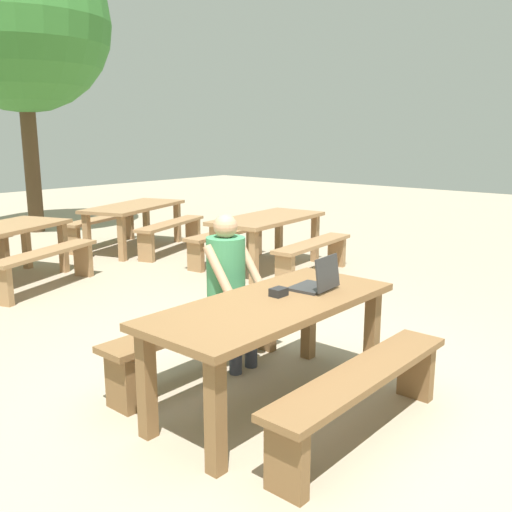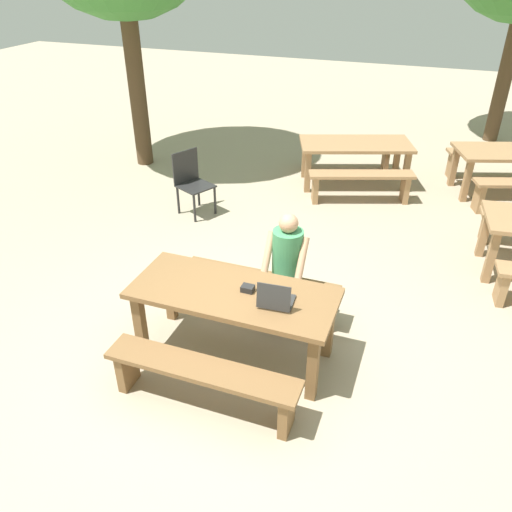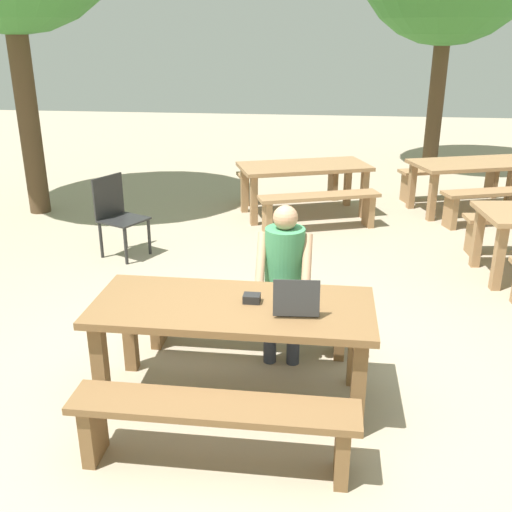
{
  "view_description": "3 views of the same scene",
  "coord_description": "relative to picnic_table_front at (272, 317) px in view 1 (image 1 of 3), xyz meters",
  "views": [
    {
      "loc": [
        -2.8,
        -2.29,
        1.83
      ],
      "look_at": [
        0.13,
        0.25,
        0.98
      ],
      "focal_mm": 39.91,
      "sensor_mm": 36.0,
      "label": 1
    },
    {
      "loc": [
        1.48,
        -3.44,
        3.36
      ],
      "look_at": [
        0.13,
        0.25,
        0.98
      ],
      "focal_mm": 35.84,
      "sensor_mm": 36.0,
      "label": 2
    },
    {
      "loc": [
        0.58,
        -3.46,
        2.42
      ],
      "look_at": [
        0.13,
        0.25,
        0.98
      ],
      "focal_mm": 41.25,
      "sensor_mm": 36.0,
      "label": 3
    }
  ],
  "objects": [
    {
      "name": "bench_rear_south",
      "position": [
        0.5,
        3.85,
        -0.28
      ],
      "size": [
        1.58,
        0.82,
        0.47
      ],
      "rotation": [
        0.0,
        0.0,
        0.35
      ],
      "color": "#9E754C",
      "rests_on": "ground"
    },
    {
      "name": "picnic_table_distant",
      "position": [
        2.65,
        4.98,
        -0.02
      ],
      "size": [
        1.96,
        1.35,
        0.71
      ],
      "rotation": [
        0.0,
        0.0,
        0.33
      ],
      "color": "#9E754C",
      "rests_on": "ground"
    },
    {
      "name": "bench_near",
      "position": [
        0.0,
        -0.7,
        -0.29
      ],
      "size": [
        1.67,
        0.3,
        0.44
      ],
      "color": "brown",
      "rests_on": "ground"
    },
    {
      "name": "bench_mid_south",
      "position": [
        3.09,
        1.85,
        -0.29
      ],
      "size": [
        1.58,
        0.46,
        0.45
      ],
      "rotation": [
        0.0,
        0.0,
        0.11
      ],
      "color": "#9E754C",
      "rests_on": "ground"
    },
    {
      "name": "bench_distant_north",
      "position": [
        2.44,
        5.59,
        -0.27
      ],
      "size": [
        1.63,
        0.81,
        0.47
      ],
      "rotation": [
        0.0,
        0.0,
        0.33
      ],
      "color": "#9E754C",
      "rests_on": "ground"
    },
    {
      "name": "picnic_table_front",
      "position": [
        0.0,
        0.0,
        0.0
      ],
      "size": [
        1.86,
        0.79,
        0.73
      ],
      "color": "brown",
      "rests_on": "ground"
    },
    {
      "name": "picnic_table_mid",
      "position": [
        3.02,
        2.55,
        -0.01
      ],
      "size": [
        1.8,
        0.99,
        0.72
      ],
      "rotation": [
        0.0,
        0.0,
        0.11
      ],
      "color": "#9E754C",
      "rests_on": "ground"
    },
    {
      "name": "tree_right",
      "position": [
        2.47,
        7.74,
        3.08
      ],
      "size": [
        3.13,
        3.13,
        5.29
      ],
      "color": "#4C3823",
      "rests_on": "ground"
    },
    {
      "name": "person_seated",
      "position": [
        0.29,
        0.66,
        0.09
      ],
      "size": [
        0.41,
        0.41,
        1.22
      ],
      "color": "#333847",
      "rests_on": "ground"
    },
    {
      "name": "bench_distant_south",
      "position": [
        2.86,
        4.36,
        -0.27
      ],
      "size": [
        1.63,
        0.81,
        0.47
      ],
      "rotation": [
        0.0,
        0.0,
        0.33
      ],
      "color": "#9E754C",
      "rests_on": "ground"
    },
    {
      "name": "small_pouch",
      "position": [
        0.12,
        0.04,
        0.14
      ],
      "size": [
        0.11,
        0.09,
        0.06
      ],
      "color": "black",
      "rests_on": "picnic_table_front"
    },
    {
      "name": "bench_far",
      "position": [
        0.0,
        0.7,
        -0.29
      ],
      "size": [
        1.67,
        0.3,
        0.44
      ],
      "color": "brown",
      "rests_on": "ground"
    },
    {
      "name": "bench_mid_north",
      "position": [
        2.94,
        3.25,
        -0.29
      ],
      "size": [
        1.58,
        0.46,
        0.45
      ],
      "rotation": [
        0.0,
        0.0,
        0.11
      ],
      "color": "#9E754C",
      "rests_on": "ground"
    },
    {
      "name": "ground_plane",
      "position": [
        0.0,
        0.0,
        -0.62
      ],
      "size": [
        30.0,
        30.0,
        0.0
      ],
      "primitive_type": "plane",
      "color": "tan"
    },
    {
      "name": "laptop",
      "position": [
        0.42,
        -0.07,
        0.17
      ],
      "size": [
        0.31,
        0.29,
        0.25
      ],
      "rotation": [
        0.0,
        0.0,
        3.21
      ],
      "color": "#2D2D2D",
      "rests_on": "picnic_table_front"
    }
  ]
}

